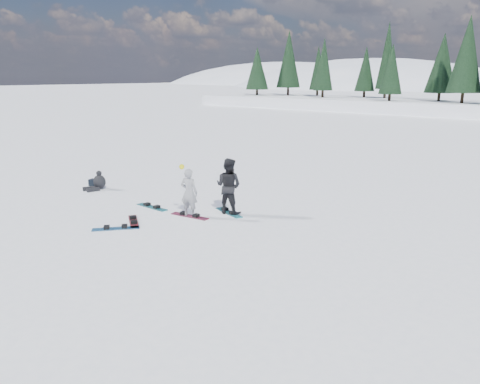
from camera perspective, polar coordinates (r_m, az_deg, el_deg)
name	(u,v)px	position (r m, az deg, el deg)	size (l,w,h in m)	color
ground	(176,237)	(14.60, -7.82, -5.47)	(420.00, 420.00, 0.00)	white
snowboarder_woman	(189,193)	(16.37, -6.24, -0.06)	(0.73, 0.59, 1.87)	gray
snowboarder_man	(229,186)	(16.67, -1.41, 0.74)	(0.98, 0.76, 2.01)	black
seated_rider	(99,182)	(21.26, -16.87, 1.16)	(0.72, 1.05, 0.82)	black
gear_bag	(94,183)	(22.00, -17.32, 1.11)	(0.45, 0.30, 0.30)	black
snowboard_woman	(190,216)	(16.60, -6.15, -2.94)	(1.50, 0.28, 0.03)	maroon
snowboard_man	(229,213)	(16.93, -1.39, -2.52)	(1.50, 0.28, 0.03)	teal
snowboard_loose_b	(134,222)	(16.30, -12.85, -3.55)	(1.50, 0.28, 0.03)	maroon
snowboard_loose_a	(116,229)	(15.72, -14.91, -4.33)	(1.50, 0.28, 0.03)	#1B5E97
snowboard_loose_c	(152,207)	(17.92, -10.69, -1.83)	(1.50, 0.28, 0.03)	#187786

